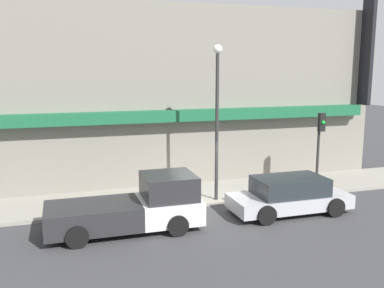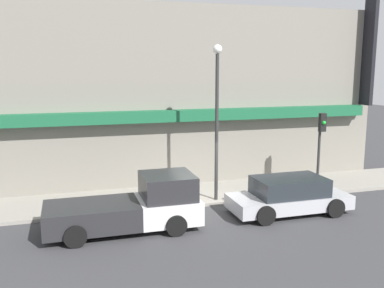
{
  "view_description": "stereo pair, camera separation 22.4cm",
  "coord_description": "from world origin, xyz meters",
  "px_view_note": "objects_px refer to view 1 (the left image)",
  "views": [
    {
      "loc": [
        -5.36,
        -15.39,
        5.42
      ],
      "look_at": [
        -0.17,
        1.25,
        2.33
      ],
      "focal_mm": 40.0,
      "sensor_mm": 36.0,
      "label": 1
    },
    {
      "loc": [
        -5.14,
        -15.45,
        5.42
      ],
      "look_at": [
        -0.17,
        1.25,
        2.33
      ],
      "focal_mm": 40.0,
      "sensor_mm": 36.0,
      "label": 2
    }
  ],
  "objects_px": {
    "pickup_truck": "(135,207)",
    "fire_hydrant": "(193,192)",
    "parked_car": "(289,195)",
    "traffic_light": "(320,137)",
    "street_lamp": "(217,106)"
  },
  "relations": [
    {
      "from": "pickup_truck",
      "to": "traffic_light",
      "type": "height_order",
      "value": "traffic_light"
    },
    {
      "from": "traffic_light",
      "to": "street_lamp",
      "type": "bearing_deg",
      "value": -177.19
    },
    {
      "from": "parked_car",
      "to": "fire_hydrant",
      "type": "bearing_deg",
      "value": 142.12
    },
    {
      "from": "pickup_truck",
      "to": "fire_hydrant",
      "type": "xyz_separation_m",
      "value": [
        2.81,
        2.36,
        -0.39
      ]
    },
    {
      "from": "street_lamp",
      "to": "fire_hydrant",
      "type": "bearing_deg",
      "value": 157.15
    },
    {
      "from": "fire_hydrant",
      "to": "street_lamp",
      "type": "relative_size",
      "value": 0.09
    },
    {
      "from": "parked_car",
      "to": "street_lamp",
      "type": "distance_m",
      "value": 4.41
    },
    {
      "from": "pickup_truck",
      "to": "parked_car",
      "type": "relative_size",
      "value": 1.13
    },
    {
      "from": "street_lamp",
      "to": "traffic_light",
      "type": "distance_m",
      "value": 5.15
    },
    {
      "from": "parked_car",
      "to": "traffic_light",
      "type": "distance_m",
      "value": 3.95
    },
    {
      "from": "pickup_truck",
      "to": "fire_hydrant",
      "type": "relative_size",
      "value": 8.8
    },
    {
      "from": "parked_car",
      "to": "pickup_truck",
      "type": "bearing_deg",
      "value": 179.7
    },
    {
      "from": "fire_hydrant",
      "to": "traffic_light",
      "type": "bearing_deg",
      "value": -1.19
    },
    {
      "from": "parked_car",
      "to": "traffic_light",
      "type": "height_order",
      "value": "traffic_light"
    },
    {
      "from": "fire_hydrant",
      "to": "traffic_light",
      "type": "xyz_separation_m",
      "value": [
        5.79,
        -0.12,
        2.05
      ]
    }
  ]
}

